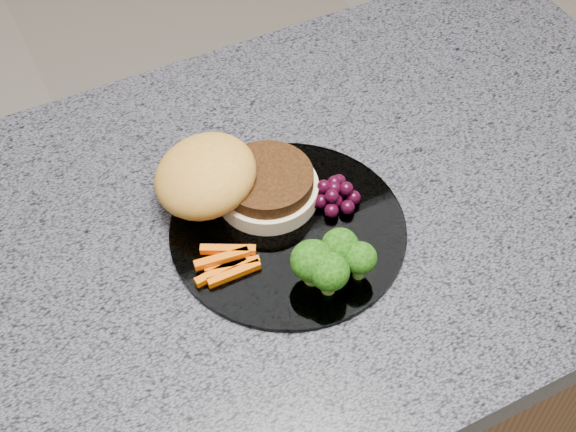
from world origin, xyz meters
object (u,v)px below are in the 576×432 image
(island_cabinet, at_px, (240,427))
(burger, at_px, (228,182))
(plate, at_px, (288,229))
(grape_bunch, at_px, (334,195))

(island_cabinet, xyz_separation_m, burger, (0.03, 0.05, 0.50))
(plate, xyz_separation_m, burger, (-0.04, 0.07, 0.03))
(burger, bearing_deg, island_cabinet, -106.92)
(grape_bunch, bearing_deg, island_cabinet, 174.80)
(burger, bearing_deg, grape_bunch, -12.05)
(plate, height_order, grape_bunch, grape_bunch)
(island_cabinet, height_order, plate, plate)
(island_cabinet, relative_size, burger, 5.84)
(plate, relative_size, burger, 1.26)
(island_cabinet, xyz_separation_m, plate, (0.07, -0.02, 0.47))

